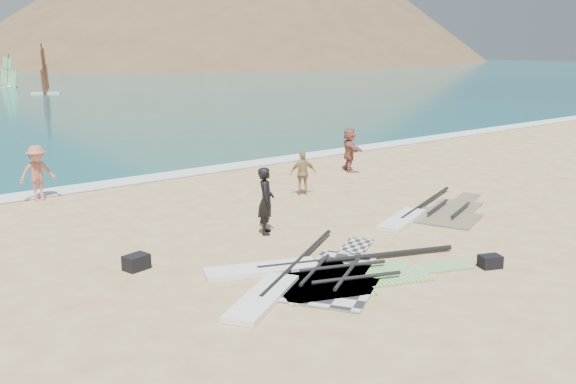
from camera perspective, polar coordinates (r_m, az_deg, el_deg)
ground at (r=15.28m, az=8.46°, el=-6.53°), size 300.00×300.00×0.00m
surf_line at (r=25.00m, az=-12.49°, el=1.09°), size 300.00×1.20×0.04m
headland_main at (r=169.39m, az=-4.11°, el=11.49°), size 143.00×143.00×45.00m
headland_minor at (r=198.76m, az=2.74°, el=11.77°), size 70.00×70.00×28.00m
rig_grey at (r=14.09m, az=1.50°, el=-7.90°), size 5.92×4.29×0.20m
rig_green at (r=14.64m, az=2.98°, el=-7.09°), size 5.98×3.69×0.20m
rig_orange at (r=19.92m, az=12.55°, el=-1.85°), size 5.82×3.52×0.20m
gear_bag_near at (r=15.25m, az=-13.33°, el=-6.09°), size 0.63×0.51×0.35m
gear_bag_far at (r=15.69m, az=17.53°, el=-5.91°), size 0.59×0.51×0.30m
person_wetsuit at (r=17.37m, az=-1.97°, el=-0.78°), size 0.76×0.80×1.85m
beachgoer_mid at (r=22.58m, az=-21.38°, el=1.58°), size 1.20×0.69×1.84m
beachgoer_back at (r=21.84m, az=1.34°, el=1.68°), size 0.96×0.71×1.51m
beachgoer_right at (r=25.95m, az=5.50°, el=3.78°), size 1.14×1.71×1.77m
windsurfer_centre at (r=68.61m, az=-20.80°, el=9.30°), size 2.77×2.94×4.99m
windsurfer_right at (r=79.63m, az=-23.59°, el=9.31°), size 2.10×2.23×3.78m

